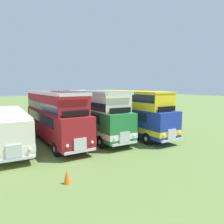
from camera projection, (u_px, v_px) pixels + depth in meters
ground_plane at (10, 149)px, 16.99m from camera, size 200.00×200.00×0.00m
bus_fourth_in_row at (8, 127)px, 17.16m from camera, size 2.72×10.17×2.99m
bus_fifth_in_row at (55, 116)px, 18.97m from camera, size 2.97×10.99×4.52m
bus_sixth_in_row at (93, 113)px, 20.83m from camera, size 2.80×10.68×4.52m
bus_seventh_in_row at (129, 110)px, 22.14m from camera, size 3.11×11.50×4.49m
cone_near_end at (67, 177)px, 10.99m from camera, size 0.36×0.36×0.73m
rope_fence_line at (3, 123)px, 24.70m from camera, size 28.58×0.08×1.05m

